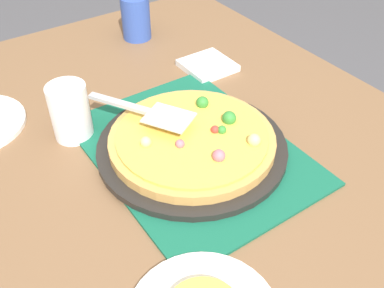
% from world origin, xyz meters
% --- Properties ---
extents(dining_table, '(1.40, 1.00, 0.75)m').
position_xyz_m(dining_table, '(0.00, 0.00, 0.64)').
color(dining_table, brown).
rests_on(dining_table, ground_plane).
extents(placemat, '(0.48, 0.36, 0.01)m').
position_xyz_m(placemat, '(0.00, 0.00, 0.75)').
color(placemat, '#145B42').
rests_on(placemat, dining_table).
extents(pizza_pan, '(0.38, 0.38, 0.01)m').
position_xyz_m(pizza_pan, '(0.00, 0.00, 0.76)').
color(pizza_pan, black).
rests_on(pizza_pan, placemat).
extents(pizza, '(0.33, 0.33, 0.05)m').
position_xyz_m(pizza, '(0.00, 0.00, 0.78)').
color(pizza, tan).
rests_on(pizza, pizza_pan).
extents(cup_near, '(0.08, 0.08, 0.12)m').
position_xyz_m(cup_near, '(-0.50, 0.15, 0.81)').
color(cup_near, '#3351AD').
rests_on(cup_near, dining_table).
extents(cup_far, '(0.08, 0.08, 0.12)m').
position_xyz_m(cup_far, '(-0.18, -0.17, 0.81)').
color(cup_far, white).
rests_on(cup_far, dining_table).
extents(pizza_server, '(0.22, 0.15, 0.01)m').
position_xyz_m(pizza_server, '(-0.08, -0.05, 0.82)').
color(pizza_server, silver).
rests_on(pizza_server, pizza).
extents(napkin_stack, '(0.12, 0.12, 0.02)m').
position_xyz_m(napkin_stack, '(-0.25, 0.22, 0.76)').
color(napkin_stack, white).
rests_on(napkin_stack, dining_table).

